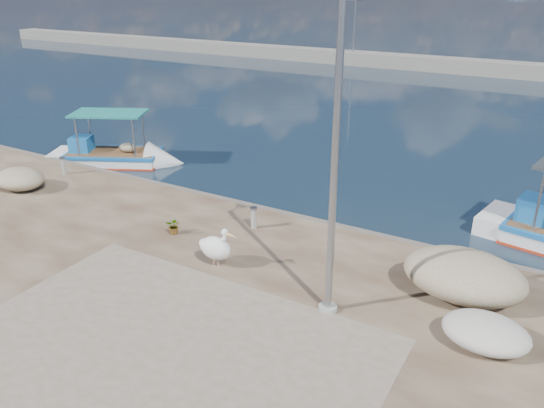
% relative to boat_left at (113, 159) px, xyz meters
% --- Properties ---
extents(ground, '(1400.00, 1400.00, 0.00)m').
position_rel_boat_left_xyz_m(ground, '(10.03, -6.88, -0.21)').
color(ground, '#162635').
rests_on(ground, ground).
extents(quay_patch, '(9.00, 7.00, 0.01)m').
position_rel_boat_left_xyz_m(quay_patch, '(11.03, -9.88, 0.29)').
color(quay_patch, gray).
rests_on(quay_patch, quay).
extents(breakwater, '(120.00, 2.20, 7.50)m').
position_rel_boat_left_xyz_m(breakwater, '(10.03, 33.12, 0.39)').
color(breakwater, gray).
rests_on(breakwater, ground).
extents(boat_left, '(5.88, 4.15, 2.72)m').
position_rel_boat_left_xyz_m(boat_left, '(0.00, 0.00, 0.00)').
color(boat_left, white).
rests_on(boat_left, ground).
extents(pelican, '(1.21, 0.59, 1.18)m').
position_rel_boat_left_xyz_m(pelican, '(9.94, -5.89, 0.85)').
color(pelican, tan).
rests_on(pelican, quay).
extents(lamp_post, '(0.44, 0.96, 7.00)m').
position_rel_boat_left_xyz_m(lamp_post, '(13.40, -6.25, 3.59)').
color(lamp_post, gray).
rests_on(lamp_post, quay).
extents(bollard_near, '(0.23, 0.23, 0.70)m').
position_rel_boat_left_xyz_m(bollard_near, '(9.55, -3.38, 0.67)').
color(bollard_near, gray).
rests_on(bollard_near, quay).
extents(bollard_far, '(0.22, 0.22, 0.68)m').
position_rel_boat_left_xyz_m(bollard_far, '(0.40, -2.95, 0.66)').
color(bollard_far, gray).
rests_on(bollard_far, quay).
extents(potted_plant, '(0.56, 0.52, 0.52)m').
position_rel_boat_left_xyz_m(potted_plant, '(7.67, -4.93, 0.55)').
color(potted_plant, '#33722D').
rests_on(potted_plant, quay).
extents(net_pile_d, '(1.81, 1.36, 0.68)m').
position_rel_boat_left_xyz_m(net_pile_d, '(16.82, -5.84, 0.63)').
color(net_pile_d, silver).
rests_on(net_pile_d, quay).
extents(net_pile_b, '(1.97, 1.53, 0.77)m').
position_rel_boat_left_xyz_m(net_pile_b, '(0.32, -4.85, 0.67)').
color(net_pile_b, '#C6B693').
rests_on(net_pile_b, quay).
extents(net_pile_c, '(2.91, 2.08, 1.14)m').
position_rel_boat_left_xyz_m(net_pile_c, '(15.98, -4.09, 0.86)').
color(net_pile_c, '#C6B693').
rests_on(net_pile_c, quay).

